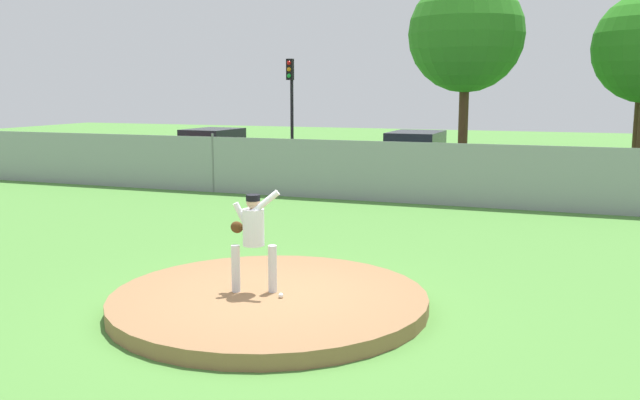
{
  "coord_description": "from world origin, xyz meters",
  "views": [
    {
      "loc": [
        4.07,
        -8.96,
        3.23
      ],
      "look_at": [
        -0.31,
        3.08,
        1.15
      ],
      "focal_mm": 38.37,
      "sensor_mm": 36.0,
      "label": 1
    }
  ],
  "objects_px": {
    "pitcher_youth": "(253,233)",
    "parked_car_teal": "(415,157)",
    "parked_car_red": "(213,152)",
    "baseball": "(281,295)",
    "traffic_cone_orange": "(460,180)",
    "traffic_light_near": "(291,92)"
  },
  "relations": [
    {
      "from": "pitcher_youth",
      "to": "parked_car_teal",
      "type": "bearing_deg",
      "value": 92.85
    },
    {
      "from": "pitcher_youth",
      "to": "parked_car_red",
      "type": "height_order",
      "value": "pitcher_youth"
    },
    {
      "from": "parked_car_red",
      "to": "parked_car_teal",
      "type": "distance_m",
      "value": 8.01
    },
    {
      "from": "parked_car_teal",
      "to": "baseball",
      "type": "bearing_deg",
      "value": -85.25
    },
    {
      "from": "baseball",
      "to": "pitcher_youth",
      "type": "bearing_deg",
      "value": 163.54
    },
    {
      "from": "parked_car_red",
      "to": "traffic_cone_orange",
      "type": "distance_m",
      "value": 9.84
    },
    {
      "from": "baseball",
      "to": "traffic_light_near",
      "type": "relative_size",
      "value": 0.02
    },
    {
      "from": "baseball",
      "to": "parked_car_red",
      "type": "xyz_separation_m",
      "value": [
        -9.25,
        14.83,
        0.55
      ]
    },
    {
      "from": "parked_car_teal",
      "to": "traffic_light_near",
      "type": "xyz_separation_m",
      "value": [
        -6.38,
        3.94,
        2.27
      ]
    },
    {
      "from": "parked_car_teal",
      "to": "parked_car_red",
      "type": "bearing_deg",
      "value": -178.84
    },
    {
      "from": "traffic_light_near",
      "to": "traffic_cone_orange",
      "type": "bearing_deg",
      "value": -32.21
    },
    {
      "from": "traffic_cone_orange",
      "to": "traffic_light_near",
      "type": "bearing_deg",
      "value": 147.79
    },
    {
      "from": "baseball",
      "to": "traffic_light_near",
      "type": "bearing_deg",
      "value": 111.93
    },
    {
      "from": "baseball",
      "to": "parked_car_teal",
      "type": "relative_size",
      "value": 0.02
    },
    {
      "from": "parked_car_teal",
      "to": "pitcher_youth",
      "type": "bearing_deg",
      "value": -87.15
    },
    {
      "from": "baseball",
      "to": "parked_car_red",
      "type": "bearing_deg",
      "value": 121.95
    },
    {
      "from": "pitcher_youth",
      "to": "traffic_light_near",
      "type": "xyz_separation_m",
      "value": [
        -7.12,
        18.78,
        1.97
      ]
    },
    {
      "from": "pitcher_youth",
      "to": "traffic_cone_orange",
      "type": "bearing_deg",
      "value": 85.71
    },
    {
      "from": "parked_car_teal",
      "to": "traffic_cone_orange",
      "type": "bearing_deg",
      "value": -33.98
    },
    {
      "from": "parked_car_teal",
      "to": "traffic_light_near",
      "type": "height_order",
      "value": "traffic_light_near"
    },
    {
      "from": "pitcher_youth",
      "to": "baseball",
      "type": "height_order",
      "value": "pitcher_youth"
    },
    {
      "from": "baseball",
      "to": "traffic_cone_orange",
      "type": "distance_m",
      "value": 13.81
    }
  ]
}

